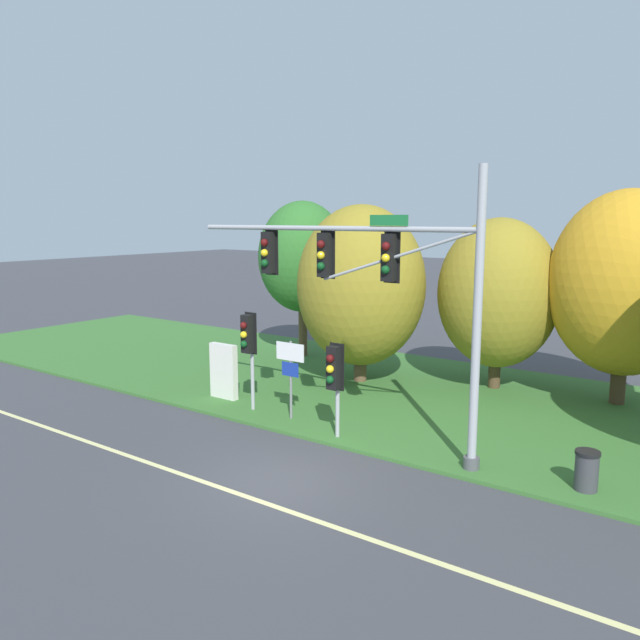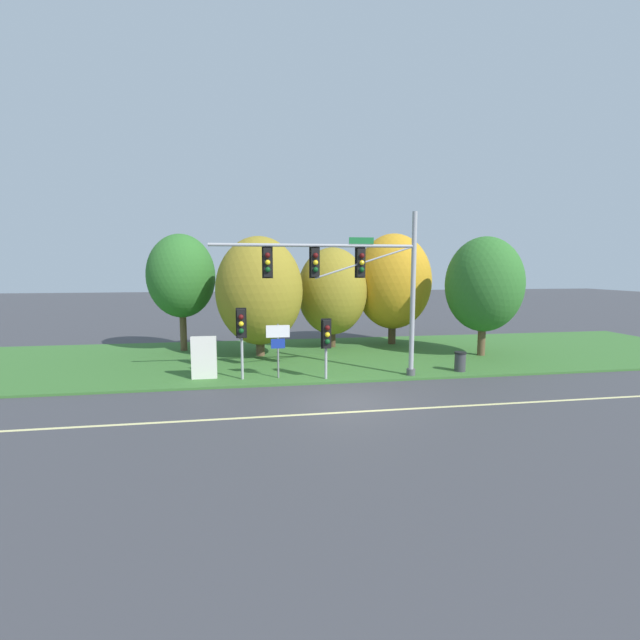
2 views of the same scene
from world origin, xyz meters
name	(u,v)px [view 2 (image 2 of 2)]	position (x,y,z in m)	size (l,w,h in m)	color
ground_plane	(349,401)	(0.00, 0.00, 0.00)	(160.00, 160.00, 0.00)	#3D3D42
lane_stripe	(357,412)	(0.00, -1.20, 0.00)	(36.00, 0.16, 0.01)	beige
grass_verge	(316,356)	(0.00, 8.25, 0.05)	(48.00, 11.50, 0.10)	#386B2D
traffic_signal_mast	(353,275)	(0.84, 3.08, 4.70)	(9.14, 0.49, 7.39)	#9EA0A5
pedestrian_signal_near_kerb	(327,337)	(-0.36, 2.88, 2.02)	(0.46, 0.55, 2.72)	#9EA0A5
pedestrian_signal_further_along	(241,328)	(-4.03, 3.41, 2.43)	(0.46, 0.55, 3.20)	#9EA0A5
route_sign_post	(278,341)	(-2.44, 3.54, 1.77)	(1.05, 0.08, 2.45)	slate
tree_nearest_road	(181,276)	(-7.62, 11.00, 4.53)	(3.93, 3.93, 6.91)	brown
tree_left_of_mast	(259,291)	(-3.11, 8.69, 3.75)	(4.81, 4.81, 6.66)	brown
tree_behind_signpost	(332,291)	(1.40, 10.73, 3.58)	(4.31, 4.31, 6.18)	#4C3823
tree_mid_verge	(393,282)	(5.47, 11.20, 4.14)	(4.88, 4.88, 7.10)	#4C3823
tree_tall_centre	(484,285)	(9.26, 6.81, 4.10)	(4.22, 4.22, 6.65)	brown
info_kiosk	(204,358)	(-5.71, 3.97, 1.04)	(1.10, 0.24, 1.90)	silver
trash_bin	(460,361)	(6.24, 3.44, 0.57)	(0.56, 0.56, 0.93)	#38383D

